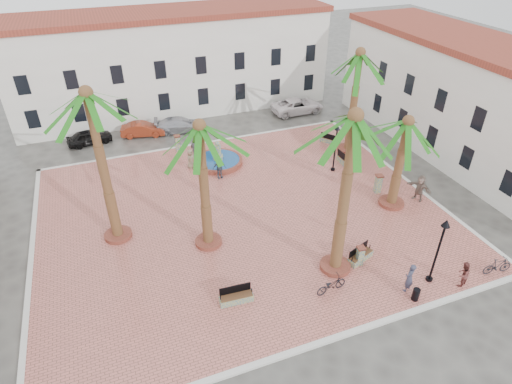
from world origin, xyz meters
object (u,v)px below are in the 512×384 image
Objects in this scene: bench_se at (360,256)px; pedestrian_east at (420,188)px; bollard_e at (378,183)px; fountain at (218,160)px; palm_nw at (90,111)px; car_red at (143,129)px; cyclist_b at (463,274)px; palm_sw at (201,141)px; palm_e at (406,134)px; car_black at (89,137)px; bench_s at (236,298)px; palm_ne at (359,65)px; car_white at (298,106)px; palm_s at (353,135)px; pedestrian_north at (195,147)px; bollard_se at (360,255)px; lamppost_s at (441,240)px; bench_e at (345,161)px; bollard_n at (178,143)px; bicycle_b at (498,266)px; lamppost_e at (336,140)px; car_silver at (180,125)px; cyclist_a at (409,278)px; bench_ne at (330,140)px; litter_bin at (416,294)px; pedestrian_fountain_a at (191,159)px; pedestrian_fountain_b at (219,168)px.

bench_se is 0.94× the size of pedestrian_east.
fountain is at bearing 139.58° from bollard_e.
palm_nw is at bearing -121.70° from pedestrian_east.
car_red is (-14.27, 15.61, -0.24)m from bollard_e.
palm_nw is at bearing -50.32° from cyclist_b.
palm_sw is at bearing -114.97° from pedestrian_east.
palm_nw reaches higher than palm_e.
bench_s is at bearing -173.05° from car_black.
palm_ne is 11.30m from car_white.
palm_s is 5.39× the size of bench_s.
pedestrian_north reaches higher than car_red.
bollard_se is at bearing -131.43° from bollard_e.
palm_s reaches higher than palm_ne.
lamppost_s reaches higher than car_white.
fountain is 10.13m from bench_e.
bollard_n is 13.64m from car_white.
bollard_n is at bearing 115.70° from lamppost_s.
bicycle_b is (1.49, -13.66, 0.24)m from bench_e.
palm_sw reaches higher than bollard_se.
bollard_e is at bearing -69.63° from lamppost_e.
lamppost_s is 0.78× the size of car_white.
palm_nw is 5.88m from palm_sw.
car_silver is at bearing 109.72° from lamppost_s.
bollard_n is (-6.93, 17.17, 0.45)m from bench_se.
cyclist_a reaches higher than car_red.
car_white is (2.48, 11.59, -2.01)m from lamppost_e.
fountain is 2.24× the size of bench_ne.
palm_s is 5.61× the size of bench_ne.
palm_ne is at bearing 14.14° from palm_nw.
palm_s is 23.89m from car_white.
lamppost_s is (7.08, -16.56, 2.53)m from fountain.
bench_se is at bearing -93.15° from cyclist_a.
litter_bin is (8.82, -8.21, -6.56)m from palm_sw.
palm_s reaches higher than pedestrian_fountain_a.
car_white is at bearing -11.29° from pedestrian_fountain_a.
litter_bin is 0.41× the size of bicycle_b.
car_white is at bearing -78.15° from car_red.
palm_ne reaches higher than bench_se.
bench_ne is at bearing 34.32° from palm_sw.
bench_s is at bearing 86.14° from bicycle_b.
fountain is 0.45× the size of palm_ne.
cyclist_a is at bearing -40.27° from palm_sw.
bollard_n is at bearing 59.22° from palm_nw.
pedestrian_fountain_a is at bearing 139.97° from palm_e.
car_silver reaches higher than bicycle_b.
cyclist_b is at bearing -62.27° from bench_se.
cyclist_b is 8.19m from pedestrian_east.
palm_nw is 1.13× the size of palm_ne.
bollard_e is 0.73× the size of pedestrian_east.
pedestrian_fountain_b reaches higher than bench_s.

